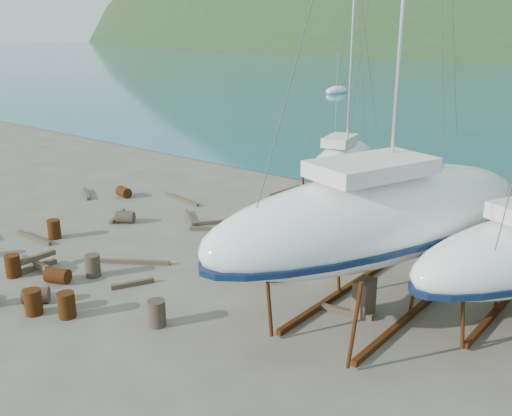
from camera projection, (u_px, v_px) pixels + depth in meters
The scene contains 36 objects.
ground at pixel (182, 278), 22.05m from camera, with size 600.00×600.00×0.00m, color #585045.
far_house_left at pixel (461, 47), 197.54m from camera, with size 6.60×5.60×5.60m.
moored_boat_left at pixel (337, 91), 84.31m from camera, with size 2.00×5.00×6.05m.
large_sailboat_near at pixel (378, 216), 18.70m from camera, with size 7.84×13.74×20.78m.
small_sailboat_shore at pixel (342, 161), 31.89m from camera, with size 4.28×8.34×12.75m.
worker at pixel (242, 256), 21.78m from camera, with size 0.67×0.44×1.83m, color navy.
drum_1 at pixel (36, 295), 19.93m from camera, with size 0.58×0.58×0.88m, color #2D2823.
drum_2 at pixel (124, 192), 32.49m from camera, with size 0.58×0.58×0.88m, color #53250E.
drum_4 at pixel (290, 205), 30.07m from camera, with size 0.58×0.58×0.88m, color #53250E.
drum_5 at pixel (93, 266), 22.04m from camera, with size 0.58×0.58×0.88m, color #2D2823.
drum_6 at pixel (277, 272), 21.84m from camera, with size 0.58×0.58×0.88m, color #53250E.
drum_7 at pixel (67, 305), 18.92m from camera, with size 0.58×0.58×0.88m, color #53250E.
drum_8 at pixel (54, 229), 26.05m from camera, with size 0.58×0.58×0.88m, color #53250E.
drum_9 at pixel (266, 217), 28.12m from camera, with size 0.58×0.58×0.88m, color #2D2823.
drum_10 at pixel (33, 302), 19.12m from camera, with size 0.58×0.58×0.88m, color #53250E.
drum_11 at pixel (335, 220), 27.82m from camera, with size 0.58×0.58×0.88m, color #2D2823.
drum_12 at pixel (58, 276), 21.51m from camera, with size 0.58×0.58×0.88m, color #53250E.
drum_13 at pixel (13, 266), 22.03m from camera, with size 0.58×0.58×0.88m, color #53250E.
drum_15 at pixel (125, 217), 28.16m from camera, with size 0.58×0.58×0.88m, color #2D2823.
drum_17 at pixel (157, 313), 18.37m from camera, with size 0.58×0.58×0.88m, color #2D2823.
timber_0 at pixel (285, 191), 33.58m from camera, with size 0.14×2.80×0.14m, color brown.
timber_1 at pixel (345, 312), 19.19m from camera, with size 0.19×1.89×0.19m, color brown.
timber_2 at pixel (87, 194), 32.87m from camera, with size 0.19×2.29×0.19m, color brown.
timber_4 at pixel (209, 229), 27.17m from camera, with size 0.17×1.83×0.17m, color brown.
timber_5 at pixel (134, 262), 23.31m from camera, with size 0.16×2.95×0.16m, color brown.
timber_6 at pixel (366, 229), 27.15m from camera, with size 0.19×1.62×0.19m, color brown.
timber_7 at pixel (133, 284), 21.32m from camera, with size 0.17×1.62×0.17m, color brown.
timber_8 at pixel (209, 223), 27.96m from camera, with size 0.19×1.78×0.19m, color brown.
timber_9 at pixel (297, 209), 30.16m from camera, with size 0.15×2.55×0.15m, color brown.
timber_10 at pixel (292, 220), 28.44m from camera, with size 0.16×2.42×0.16m, color brown.
timber_11 at pixel (190, 218), 28.75m from camera, with size 0.15×2.44×0.15m, color brown.
timber_12 at pixel (34, 238), 26.00m from camera, with size 0.17×2.56×0.17m, color brown.
timber_15 at pixel (181, 199), 31.90m from camera, with size 0.15×3.17×0.15m, color brown.
timber_17 at pixel (117, 216), 28.99m from camera, with size 0.16×2.12×0.16m, color brown.
timber_pile_fore at pixel (35, 263), 22.66m from camera, with size 1.80×1.80×0.60m.
timber_pile_aft at pixel (311, 227), 26.71m from camera, with size 1.80×1.80×0.60m.
Camera 1 is at (15.04, -13.80, 9.22)m, focal length 40.00 mm.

